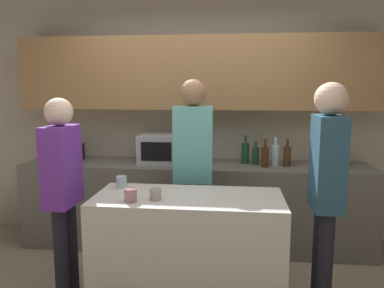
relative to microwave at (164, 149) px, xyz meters
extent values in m
cube|color=#B2A893|center=(0.33, 0.31, 0.31)|extent=(6.40, 0.08, 2.70)
cube|color=#A37547|center=(0.33, 0.11, 0.79)|extent=(3.74, 0.32, 0.75)
cube|color=#6B665B|center=(0.33, -0.04, -0.59)|extent=(3.60, 0.62, 0.89)
cube|color=beige|center=(0.40, -1.21, -0.59)|extent=(1.39, 0.63, 0.89)
cube|color=#B7BABC|center=(0.00, 0.00, 0.00)|extent=(0.52, 0.38, 0.30)
cube|color=black|center=(-0.05, -0.19, 0.00)|extent=(0.31, 0.01, 0.19)
cube|color=black|center=(-1.04, 0.00, -0.06)|extent=(0.26, 0.16, 0.18)
cube|color=black|center=(-1.09, 0.00, 0.03)|extent=(0.02, 0.11, 0.01)
cube|color=black|center=(-0.99, 0.00, 0.03)|extent=(0.02, 0.11, 0.01)
cylinder|color=#333D4C|center=(1.80, 0.00, -0.10)|extent=(0.14, 0.14, 0.10)
cylinder|color=#38662D|center=(1.80, 0.00, 0.04)|extent=(0.01, 0.01, 0.18)
sphere|color=silver|center=(1.80, 0.00, 0.18)|extent=(0.13, 0.13, 0.13)
cylinder|color=#194723|center=(0.85, 0.04, -0.04)|extent=(0.08, 0.08, 0.21)
cylinder|color=#194723|center=(0.85, 0.04, 0.11)|extent=(0.03, 0.03, 0.08)
cylinder|color=#194723|center=(0.96, 0.00, -0.06)|extent=(0.07, 0.07, 0.18)
cylinder|color=#194723|center=(0.96, 0.00, 0.06)|extent=(0.03, 0.03, 0.07)
cylinder|color=#472814|center=(1.04, -0.12, -0.05)|extent=(0.08, 0.08, 0.20)
cylinder|color=#472814|center=(1.04, -0.12, 0.09)|extent=(0.03, 0.03, 0.08)
cylinder|color=silver|center=(1.15, -0.02, -0.04)|extent=(0.09, 0.09, 0.21)
cylinder|color=silver|center=(1.15, -0.02, 0.10)|extent=(0.03, 0.03, 0.08)
cylinder|color=#472814|center=(1.27, -0.05, -0.05)|extent=(0.08, 0.08, 0.20)
cylinder|color=#472814|center=(1.27, -0.05, 0.09)|extent=(0.03, 0.03, 0.08)
cylinder|color=silver|center=(-0.16, -1.03, -0.10)|extent=(0.09, 0.09, 0.09)
cylinder|color=#A46E78|center=(0.01, -1.39, -0.10)|extent=(0.09, 0.09, 0.09)
cylinder|color=#AB9B8E|center=(0.18, -1.32, -0.11)|extent=(0.08, 0.08, 0.08)
cylinder|color=black|center=(-0.58, -1.11, -0.65)|extent=(0.11, 0.11, 0.78)
cylinder|color=black|center=(-0.58, -1.27, -0.65)|extent=(0.11, 0.11, 0.78)
cube|color=#6D30A2|center=(-0.58, -1.19, 0.05)|extent=(0.20, 0.34, 0.62)
sphere|color=beige|center=(-0.58, -1.19, 0.46)|extent=(0.21, 0.21, 0.21)
cylinder|color=black|center=(1.38, -1.30, -0.62)|extent=(0.11, 0.11, 0.83)
cylinder|color=black|center=(1.38, -1.14, -0.62)|extent=(0.11, 0.11, 0.83)
cube|color=#274C61|center=(1.38, -1.22, 0.12)|extent=(0.19, 0.34, 0.66)
sphere|color=beige|center=(1.38, -1.22, 0.57)|extent=(0.23, 0.23, 0.23)
cylinder|color=black|center=(0.45, -0.63, -0.61)|extent=(0.11, 0.11, 0.85)
cylinder|color=black|center=(0.29, -0.64, -0.61)|extent=(0.11, 0.11, 0.85)
cube|color=#63B9B1|center=(0.37, -0.63, 0.15)|extent=(0.35, 0.21, 0.67)
sphere|color=#9E7051|center=(0.37, -0.63, 0.60)|extent=(0.23, 0.23, 0.23)
camera|label=1|loc=(0.72, -3.85, 0.64)|focal=35.00mm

